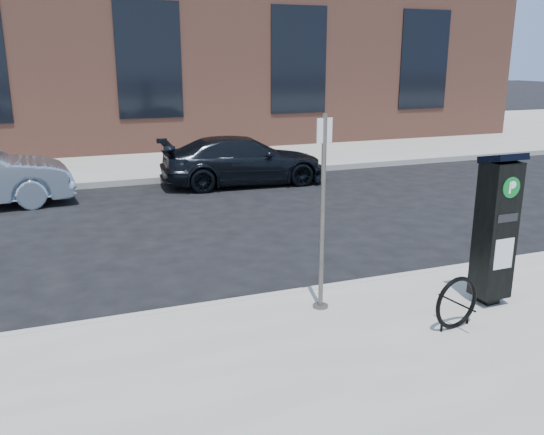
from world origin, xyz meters
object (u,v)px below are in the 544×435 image
parking_kiosk (496,227)px  bike_rack (456,303)px  sign_pole (322,215)px  car_dark (243,160)px

parking_kiosk → bike_rack: (-0.84, -0.43, -0.67)m
sign_pole → bike_rack: sign_pole is taller
sign_pole → car_dark: size_ratio=0.56×
bike_rack → car_dark: bearing=79.1°
parking_kiosk → car_dark: (-0.46, 8.35, -0.52)m
parking_kiosk → car_dark: parking_kiosk is taller
parking_kiosk → sign_pole: 2.11m
bike_rack → car_dark: size_ratio=0.15×
sign_pole → car_dark: sign_pole is taller
sign_pole → bike_rack: 1.78m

